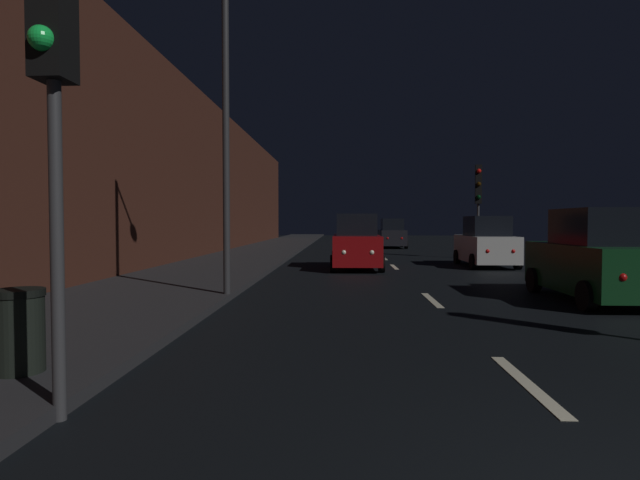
# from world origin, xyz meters

# --- Properties ---
(ground) EXTENTS (26.14, 84.00, 0.02)m
(ground) POSITION_xyz_m (0.00, 24.50, -0.01)
(ground) COLOR black
(sidewalk_left) EXTENTS (4.40, 84.00, 0.15)m
(sidewalk_left) POSITION_xyz_m (-6.87, 24.50, 0.07)
(sidewalk_left) COLOR #28282B
(sidewalk_left) RESTS_ON ground
(building_facade_left) EXTENTS (0.80, 63.00, 8.29)m
(building_facade_left) POSITION_xyz_m (-9.47, 21.00, 4.14)
(building_facade_left) COLOR #472319
(building_facade_left) RESTS_ON ground
(lane_centerline) EXTENTS (0.16, 21.96, 0.01)m
(lane_centerline) POSITION_xyz_m (0.00, 13.21, 0.01)
(lane_centerline) COLOR beige
(lane_centerline) RESTS_ON ground
(traffic_light_far_right) EXTENTS (0.36, 0.48, 4.62)m
(traffic_light_far_right) POSITION_xyz_m (4.57, 22.67, 3.33)
(traffic_light_far_right) COLOR #38383A
(traffic_light_far_right) RESTS_ON ground
(traffic_light_near_left) EXTENTS (0.31, 0.46, 4.99)m
(traffic_light_near_left) POSITION_xyz_m (-4.67, 1.71, 3.64)
(traffic_light_near_left) COLOR #38383A
(traffic_light_near_left) RESTS_ON ground
(streetlamp_overhead) EXTENTS (1.70, 0.44, 7.53)m
(streetlamp_overhead) POSITION_xyz_m (-4.33, 8.96, 4.96)
(streetlamp_overhead) COLOR #2D2D30
(streetlamp_overhead) RESTS_ON ground
(trash_bin_curbside) EXTENTS (0.55, 0.55, 0.93)m
(trash_bin_curbside) POSITION_xyz_m (-5.66, 2.68, 0.62)
(trash_bin_curbside) COLOR black
(trash_bin_curbside) RESTS_ON sidewalk_left
(car_approaching_headlights) EXTENTS (1.95, 4.23, 2.13)m
(car_approaching_headlights) POSITION_xyz_m (-1.55, 17.12, 0.97)
(car_approaching_headlights) COLOR maroon
(car_approaching_headlights) RESTS_ON ground
(car_parked_right_near) EXTENTS (1.95, 4.23, 2.13)m
(car_parked_right_near) POSITION_xyz_m (3.77, 9.22, 0.97)
(car_parked_right_near) COLOR #0F3819
(car_parked_right_near) RESTS_ON ground
(car_distant_taillights) EXTENTS (1.88, 4.07, 2.05)m
(car_distant_taillights) POSITION_xyz_m (1.37, 33.36, 0.94)
(car_distant_taillights) COLOR black
(car_distant_taillights) RESTS_ON ground
(car_parked_right_far) EXTENTS (1.89, 4.09, 2.06)m
(car_parked_right_far) POSITION_xyz_m (3.77, 18.38, 0.94)
(car_parked_right_far) COLOR silver
(car_parked_right_far) RESTS_ON ground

